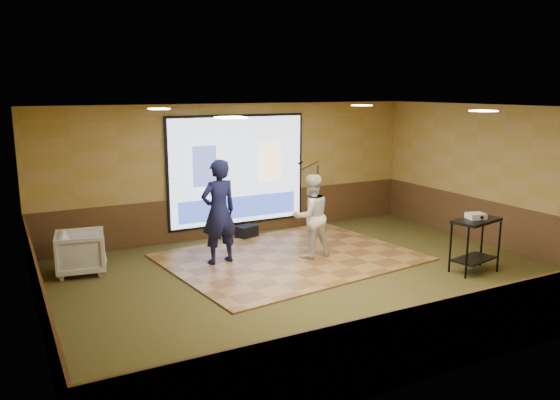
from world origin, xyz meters
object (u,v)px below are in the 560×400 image
projector (476,216)px  mic_stand (315,211)px  dance_floor (290,257)px  duffel_bag (247,232)px  player_right (311,216)px  av_table (476,235)px  projector_screen (238,172)px  player_left (219,212)px  banquet_chair (81,252)px

projector → mic_stand: bearing=120.1°
dance_floor → duffel_bag: size_ratio=10.34×
dance_floor → duffel_bag: bearing=94.8°
duffel_bag → dance_floor: bearing=-85.2°
player_right → duffel_bag: 2.15m
av_table → player_right: bearing=136.6°
dance_floor → projector: projector is taller
projector_screen → player_left: (-1.19, -1.84, -0.44)m
av_table → duffel_bag: size_ratio=2.21×
player_right → duffel_bag: bearing=-74.9°
projector_screen → player_left: 2.24m
av_table → duffel_bag: av_table is taller
player_left → av_table: size_ratio=2.00×
player_right → mic_stand: bearing=-123.1°
dance_floor → banquet_chair: bearing=165.6°
mic_stand → duffel_bag: (-1.67, 0.22, -0.35)m
av_table → duffel_bag: bearing=123.9°
projector_screen → mic_stand: 2.06m
projector_screen → projector: (2.80, -4.40, -0.42)m
player_left → projector: size_ratio=6.50×
duffel_bag → projector: bearing=-55.7°
dance_floor → av_table: av_table is taller
dance_floor → player_right: (0.36, -0.19, 0.85)m
player_right → player_left: bearing=-15.0°
dance_floor → mic_stand: mic_stand is taller
player_left → banquet_chair: size_ratio=2.32×
player_right → projector: size_ratio=5.38×
projector_screen → banquet_chair: (-3.62, -1.16, -1.08)m
projector_screen → av_table: bearing=-57.9°
dance_floor → duffel_bag: 1.78m
projector → duffel_bag: 4.97m
player_left → duffel_bag: (1.24, 1.47, -0.89)m
player_right → duffel_bag: player_right is taller
dance_floor → av_table: 3.53m
player_right → mic_stand: mic_stand is taller
projector → dance_floor: bearing=153.3°
mic_stand → banquet_chair: (-5.34, -0.57, -0.10)m
projector_screen → duffel_bag: projector_screen is taller
player_right → projector: bearing=137.9°
projector → projector_screen: bearing=136.8°
banquet_chair → duffel_bag: 3.76m
projector → mic_stand: mic_stand is taller
mic_stand → player_right: bearing=-134.0°
projector_screen → av_table: size_ratio=3.32×
av_table → banquet_chair: bearing=152.9°
banquet_chair → av_table: bearing=-108.6°
projector_screen → banquet_chair: projector_screen is taller
banquet_chair → projector: bearing=-108.3°
mic_stand → banquet_chair: bearing=175.9°
player_right → av_table: size_ratio=1.66×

